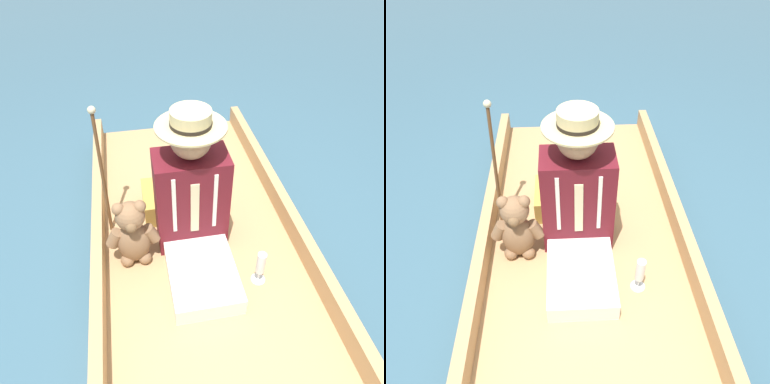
% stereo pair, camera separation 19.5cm
% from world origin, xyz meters
% --- Properties ---
extents(ground_plane, '(16.00, 16.00, 0.00)m').
position_xyz_m(ground_plane, '(0.00, 0.00, 0.00)').
color(ground_plane, '#385B70').
extents(punt_boat, '(1.20, 2.84, 0.29)m').
position_xyz_m(punt_boat, '(0.00, 0.00, 0.09)').
color(punt_boat, tan).
rests_on(punt_boat, ground_plane).
extents(seat_cushion, '(0.43, 0.30, 0.15)m').
position_xyz_m(seat_cushion, '(0.08, -0.42, 0.23)').
color(seat_cushion, '#B7933D').
rests_on(seat_cushion, punt_boat).
extents(seated_person, '(0.39, 0.73, 0.84)m').
position_xyz_m(seated_person, '(0.04, -0.09, 0.47)').
color(seated_person, white).
rests_on(seated_person, punt_boat).
extents(teddy_bear, '(0.30, 0.17, 0.42)m').
position_xyz_m(teddy_bear, '(0.37, -0.05, 0.35)').
color(teddy_bear, '#846042').
rests_on(teddy_bear, punt_boat).
extents(wine_glass, '(0.08, 0.08, 0.21)m').
position_xyz_m(wine_glass, '(-0.26, 0.21, 0.28)').
color(wine_glass, silver).
rests_on(wine_glass, punt_boat).
extents(walking_cane, '(0.04, 0.19, 0.75)m').
position_xyz_m(walking_cane, '(0.50, -0.40, 0.60)').
color(walking_cane, brown).
rests_on(walking_cane, punt_boat).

